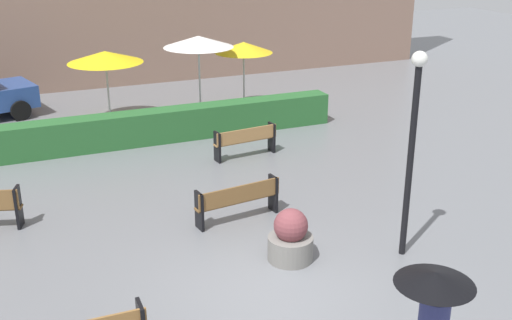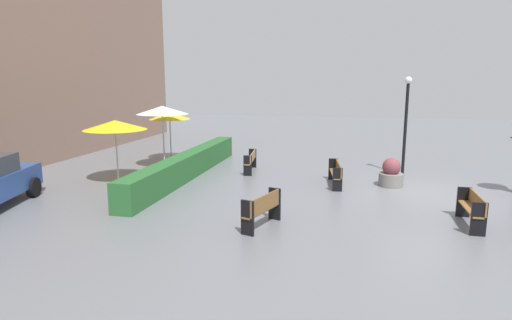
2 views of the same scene
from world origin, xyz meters
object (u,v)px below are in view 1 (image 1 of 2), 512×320
Objects in this scene: bench_mid_center at (238,199)px; bench_back_row at (246,139)px; lamp_post at (413,135)px; patio_umbrella_yellow at (105,57)px; planter_pot at (291,238)px; patio_umbrella_white at (198,42)px; patio_umbrella_yellow_far at (244,47)px.

bench_back_row is (1.60, 3.52, 0.01)m from bench_mid_center.
patio_umbrella_yellow is (-3.53, 10.53, -0.27)m from lamp_post.
planter_pot reaches higher than bench_back_row.
patio_umbrella_white is at bearing 89.97° from bench_back_row.
patio_umbrella_yellow is at bearing 121.94° from bench_back_row.
lamp_post is (0.75, -6.07, 1.88)m from bench_back_row.
bench_mid_center is 8.64m from patio_umbrella_yellow_far.
patio_umbrella_yellow_far is (4.46, -0.16, -0.00)m from patio_umbrella_yellow.
bench_mid_center is 3.94m from lamp_post.
lamp_post is at bearing -47.34° from bench_mid_center.
bench_mid_center is 0.49× the size of lamp_post.
planter_pot is 10.15m from patio_umbrella_yellow.
patio_umbrella_yellow is at bearing 108.53° from lamp_post.
bench_mid_center is 1.88× the size of planter_pot.
patio_umbrella_yellow_far reaches higher than bench_mid_center.
lamp_post reaches higher than bench_mid_center.
patio_umbrella_yellow is 0.86× the size of patio_umbrella_white.
planter_pot is at bearing -103.51° from bench_back_row.
patio_umbrella_white reaches higher than patio_umbrella_yellow_far.
bench_back_row is 4.35m from patio_umbrella_white.
planter_pot is 0.26× the size of lamp_post.
bench_mid_center is 7.82m from patio_umbrella_white.
bench_mid_center is at bearing 132.66° from lamp_post.
planter_pot is at bearing -81.45° from bench_mid_center.
patio_umbrella_yellow is at bearing 178.00° from patio_umbrella_yellow_far.
patio_umbrella_white is at bearing -11.93° from patio_umbrella_yellow.
lamp_post is (2.06, -0.63, 1.94)m from planter_pot.
patio_umbrella_yellow_far is (3.28, 7.83, 1.62)m from bench_mid_center.
patio_umbrella_yellow_far is at bearing 68.67° from bench_back_row.
lamp_post is at bearing -16.99° from planter_pot.
patio_umbrella_yellow is (-2.78, 4.46, 1.61)m from bench_back_row.
bench_mid_center is 0.83× the size of patio_umbrella_yellow_far.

